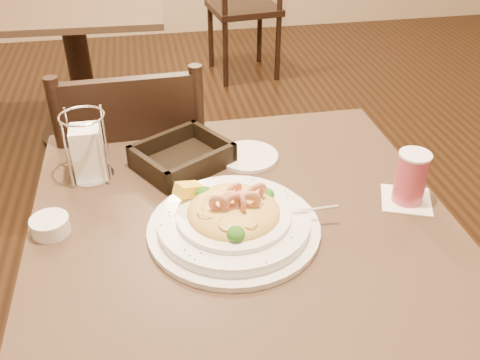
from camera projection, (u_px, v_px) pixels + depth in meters
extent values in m
cylinder|color=black|center=(241.00, 330.00, 1.36)|extent=(0.12, 0.12, 0.68)
cube|color=brown|center=(242.00, 221.00, 1.17)|extent=(0.90, 0.90, 0.03)
cylinder|color=black|center=(91.00, 131.00, 2.99)|extent=(0.52, 0.52, 0.03)
cylinder|color=black|center=(81.00, 71.00, 2.79)|extent=(0.12, 0.12, 0.68)
cube|color=brown|center=(68.00, 3.00, 2.60)|extent=(0.93, 0.93, 0.03)
cube|color=black|center=(140.00, 189.00, 1.75)|extent=(0.43, 0.43, 0.04)
cylinder|color=black|center=(190.00, 207.00, 2.06)|extent=(0.04, 0.04, 0.43)
cylinder|color=black|center=(94.00, 220.00, 2.00)|extent=(0.04, 0.04, 0.43)
cylinder|color=black|center=(205.00, 270.00, 1.77)|extent=(0.04, 0.04, 0.43)
cylinder|color=black|center=(94.00, 288.00, 1.70)|extent=(0.04, 0.04, 0.43)
cylinder|color=black|center=(199.00, 143.00, 1.50)|extent=(0.04, 0.04, 0.46)
cylinder|color=black|center=(66.00, 158.00, 1.43)|extent=(0.04, 0.04, 0.46)
cube|color=black|center=(130.00, 118.00, 1.41)|extent=(0.36, 0.04, 0.22)
cube|color=black|center=(244.00, 8.00, 3.48)|extent=(0.47, 0.47, 0.04)
cylinder|color=black|center=(260.00, 32.00, 3.80)|extent=(0.04, 0.04, 0.43)
cylinder|color=black|center=(211.00, 37.00, 3.71)|extent=(0.04, 0.04, 0.43)
cylinder|color=black|center=(278.00, 49.00, 3.52)|extent=(0.04, 0.04, 0.43)
cylinder|color=black|center=(226.00, 55.00, 3.42)|extent=(0.04, 0.04, 0.43)
cylinder|color=white|center=(234.00, 228.00, 1.11)|extent=(0.36, 0.36, 0.01)
cylinder|color=white|center=(234.00, 221.00, 1.10)|extent=(0.32, 0.32, 0.02)
cylinder|color=white|center=(234.00, 215.00, 1.09)|extent=(0.24, 0.24, 0.01)
ellipsoid|color=#DFB951|center=(234.00, 212.00, 1.09)|extent=(0.19, 0.19, 0.07)
cube|color=yellow|center=(188.00, 190.00, 1.13)|extent=(0.07, 0.06, 0.04)
cube|color=silver|center=(307.00, 210.00, 1.11)|extent=(0.14, 0.01, 0.01)
cube|color=silver|center=(272.00, 213.00, 1.09)|extent=(0.03, 0.02, 0.00)
torus|color=#DFB951|center=(231.00, 207.00, 1.08)|extent=(0.05, 0.05, 0.04)
torus|color=#DFB951|center=(214.00, 204.00, 1.06)|extent=(0.07, 0.06, 0.02)
torus|color=#DFB951|center=(242.00, 215.00, 1.05)|extent=(0.04, 0.04, 0.02)
torus|color=#DFB951|center=(208.00, 215.00, 1.05)|extent=(0.05, 0.05, 0.04)
torus|color=#DFB951|center=(231.00, 206.00, 1.08)|extent=(0.05, 0.05, 0.01)
torus|color=#DFB951|center=(234.00, 200.00, 1.07)|extent=(0.04, 0.04, 0.03)
torus|color=#DFB951|center=(221.00, 192.00, 1.14)|extent=(0.03, 0.03, 0.02)
torus|color=#DFB951|center=(231.00, 200.00, 1.11)|extent=(0.05, 0.05, 0.02)
torus|color=#DFB951|center=(205.00, 207.00, 1.09)|extent=(0.05, 0.04, 0.03)
torus|color=#DFB951|center=(246.00, 205.00, 1.08)|extent=(0.05, 0.05, 0.02)
torus|color=#DFB951|center=(229.00, 210.00, 1.06)|extent=(0.05, 0.05, 0.02)
torus|color=#DFB951|center=(218.00, 205.00, 1.07)|extent=(0.07, 0.07, 0.03)
torus|color=#DFB951|center=(242.00, 199.00, 1.10)|extent=(0.04, 0.04, 0.02)
torus|color=#DFB951|center=(228.00, 223.00, 1.02)|extent=(0.06, 0.05, 0.01)
torus|color=#DFB951|center=(239.00, 202.00, 1.11)|extent=(0.05, 0.05, 0.02)
torus|color=#DFB951|center=(250.00, 222.00, 1.03)|extent=(0.04, 0.04, 0.01)
torus|color=#DFB951|center=(232.00, 197.00, 1.10)|extent=(0.05, 0.05, 0.02)
torus|color=#DFB951|center=(251.00, 200.00, 1.07)|extent=(0.06, 0.06, 0.01)
torus|color=#EC9775|center=(257.00, 191.00, 1.07)|extent=(0.05, 0.04, 0.05)
torus|color=#EC9775|center=(234.00, 201.00, 1.05)|extent=(0.05, 0.03, 0.05)
torus|color=#EC9775|center=(219.00, 204.00, 1.04)|extent=(0.05, 0.03, 0.05)
torus|color=#EC9775|center=(240.00, 202.00, 1.05)|extent=(0.03, 0.05, 0.04)
torus|color=#EC9775|center=(230.00, 202.00, 1.04)|extent=(0.05, 0.03, 0.05)
torus|color=#EC9775|center=(250.00, 201.00, 1.05)|extent=(0.04, 0.02, 0.04)
torus|color=#EC9775|center=(233.00, 192.00, 1.07)|extent=(0.05, 0.04, 0.05)
ellipsoid|color=#1D5313|center=(265.00, 195.00, 1.12)|extent=(0.04, 0.04, 0.03)
ellipsoid|color=#1D5313|center=(205.00, 193.00, 1.13)|extent=(0.04, 0.04, 0.03)
ellipsoid|color=#1D5313|center=(236.00, 234.00, 1.02)|extent=(0.04, 0.04, 0.03)
cube|color=#266619|center=(201.00, 253.00, 1.00)|extent=(0.00, 0.00, 0.00)
cube|color=#266619|center=(161.00, 225.00, 1.07)|extent=(0.00, 0.00, 0.00)
cube|color=#266619|center=(195.00, 259.00, 0.99)|extent=(0.00, 0.00, 0.00)
cube|color=#266619|center=(280.00, 197.00, 1.15)|extent=(0.00, 0.00, 0.00)
cube|color=#266619|center=(291.00, 237.00, 1.04)|extent=(0.00, 0.00, 0.00)
cube|color=#266619|center=(169.00, 212.00, 1.11)|extent=(0.00, 0.00, 0.00)
cube|color=#266619|center=(288.00, 195.00, 1.16)|extent=(0.00, 0.00, 0.00)
cube|color=#266619|center=(190.00, 256.00, 1.00)|extent=(0.00, 0.00, 0.00)
cube|color=#266619|center=(185.00, 250.00, 1.01)|extent=(0.00, 0.00, 0.00)
cube|color=#266619|center=(266.00, 262.00, 0.98)|extent=(0.00, 0.00, 0.00)
cube|color=#266619|center=(253.00, 179.00, 1.21)|extent=(0.00, 0.00, 0.00)
cube|color=#266619|center=(285.00, 191.00, 1.17)|extent=(0.00, 0.00, 0.00)
cube|color=#266619|center=(170.00, 216.00, 1.10)|extent=(0.00, 0.00, 0.00)
cube|color=white|center=(406.00, 200.00, 1.21)|extent=(0.14, 0.14, 0.00)
cylinder|color=#C44558|center=(411.00, 178.00, 1.17)|extent=(0.07, 0.07, 0.12)
cylinder|color=white|center=(416.00, 155.00, 1.14)|extent=(0.07, 0.07, 0.01)
cube|color=black|center=(183.00, 163.00, 1.33)|extent=(0.27, 0.26, 0.02)
cube|color=black|center=(213.00, 139.00, 1.37)|extent=(0.10, 0.15, 0.04)
cube|color=black|center=(148.00, 167.00, 1.26)|extent=(0.10, 0.15, 0.04)
cube|color=black|center=(163.00, 141.00, 1.36)|extent=(0.19, 0.12, 0.04)
cube|color=black|center=(202.00, 165.00, 1.26)|extent=(0.19, 0.12, 0.04)
cylinder|color=silver|center=(92.00, 175.00, 1.29)|extent=(0.10, 0.10, 0.01)
torus|color=silver|center=(81.00, 116.00, 1.20)|extent=(0.10, 0.10, 0.01)
cube|color=white|center=(88.00, 152.00, 1.25)|extent=(0.07, 0.07, 0.13)
cylinder|color=silver|center=(67.00, 156.00, 1.20)|extent=(0.01, 0.01, 0.16)
cylinder|color=silver|center=(104.00, 153.00, 1.21)|extent=(0.01, 0.01, 0.16)
cylinder|color=silver|center=(70.00, 139.00, 1.27)|extent=(0.01, 0.01, 0.16)
cylinder|color=silver|center=(105.00, 136.00, 1.28)|extent=(0.01, 0.01, 0.16)
cylinder|color=white|center=(248.00, 156.00, 1.36)|extent=(0.19, 0.19, 0.01)
cylinder|color=white|center=(50.00, 225.00, 1.10)|extent=(0.09, 0.09, 0.03)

